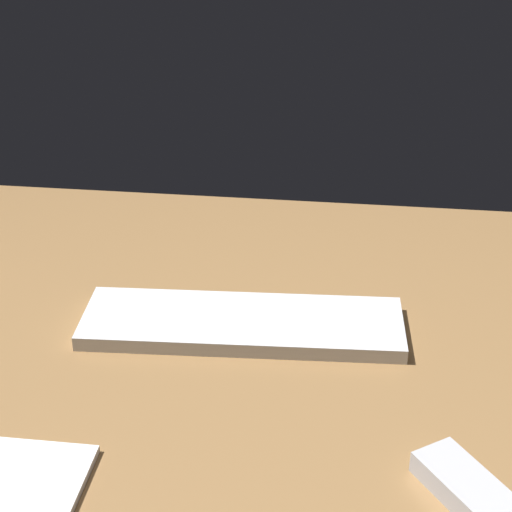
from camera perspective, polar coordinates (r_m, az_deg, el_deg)
The scene contains 3 objects.
desk at distance 112.90cm, azimuth -0.87°, elevation -5.26°, with size 140.00×84.00×2.00cm, color olive.
keyboard at distance 111.20cm, azimuth -1.07°, elevation -4.62°, with size 42.43×13.09×1.98cm, color silver.
notepad at distance 91.90cm, azimuth -15.99°, elevation -14.49°, with size 14.00×11.47×0.86cm, color white.
Camera 1 is at (13.63, -93.47, 62.83)cm, focal length 58.59 mm.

